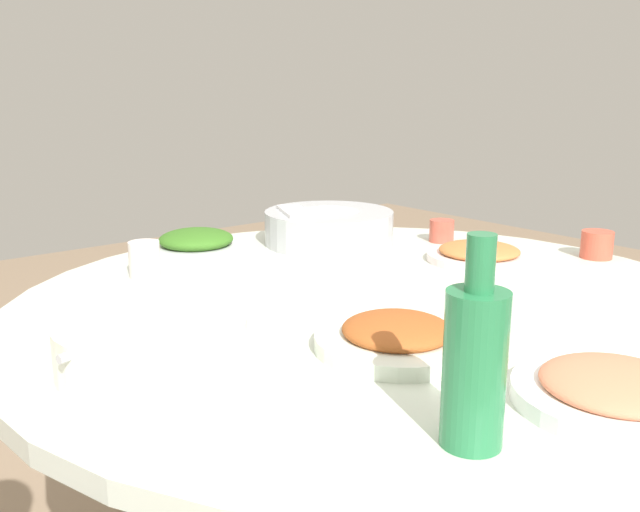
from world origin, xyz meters
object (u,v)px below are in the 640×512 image
Objects in this scene: dish_shrimp at (616,391)px; tea_cup_side at (442,231)px; tea_cup_near at (145,259)px; tea_cup_far at (597,245)px; soup_bowl at (153,345)px; green_bottle at (475,363)px; round_dining_table at (376,364)px; rice_bowl at (329,226)px; dish_tofu_braise at (479,254)px; dish_stirfry at (397,337)px; dish_greens at (196,244)px.

dish_shrimp is 0.90m from tea_cup_side.
tea_cup_far is (-0.85, 0.49, -0.01)m from tea_cup_near.
tea_cup_near is 0.98m from tea_cup_far.
soup_bowl is 4.61× the size of tea_cup_side.
round_dining_table is at bearing -122.58° from green_bottle.
dish_tofu_braise is at bearing 112.83° from rice_bowl.
soup_bowl is 0.35m from dish_stirfry.
dish_stirfry is 0.29m from green_bottle.
soup_bowl reaches higher than dish_shrimp.
tea_cup_near is at bearing -13.12° from tea_cup_side.
dish_shrimp is (-0.08, 0.29, -0.00)m from dish_stirfry.
tea_cup_near is at bearing -79.43° from dish_stirfry.
soup_bowl reaches higher than round_dining_table.
round_dining_table is 0.49m from rice_bowl.
soup_bowl is at bearing 32.75° from rice_bowl.
dish_stirfry is 0.61m from tea_cup_near.
tea_cup_far is (-0.66, -0.40, 0.01)m from dish_shrimp.
round_dining_table is at bearing -126.91° from dish_stirfry.
soup_bowl is (0.67, 0.43, -0.01)m from rice_bowl.
tea_cup_side is (-0.53, 0.28, 0.01)m from dish_greens.
tea_cup_far is at bearing -171.85° from dish_stirfry.
dish_stirfry is 0.75m from tea_cup_far.
green_bottle is (0.65, 0.50, 0.08)m from dish_tofu_braise.
dish_tofu_braise is 3.14× the size of tea_cup_near.
tea_cup_side reaches higher than dish_tofu_braise.
green_bottle reaches higher than tea_cup_far.
soup_bowl reaches higher than tea_cup_far.
soup_bowl reaches higher than tea_cup_side.
dish_tofu_braise is 3.27× the size of tea_cup_far.
round_dining_table is 5.35× the size of dish_shrimp.
round_dining_table is 5.70× the size of green_bottle.
dish_stirfry is at bearing 152.17° from soup_bowl.
tea_cup_near is at bearing -57.87° from round_dining_table.
dish_stirfry is 0.98× the size of dish_shrimp.
dish_stirfry is at bearing 36.07° from tea_cup_side.
tea_cup_side is (-0.73, -0.68, -0.07)m from green_bottle.
tea_cup_far reaches higher than dish_stirfry.
tea_cup_side is (-0.08, -0.18, 0.01)m from dish_tofu_braise.
rice_bowl is at bearing -35.25° from tea_cup_side.
dish_greens is (0.01, -1.01, 0.00)m from dish_shrimp.
tea_cup_side reaches higher than round_dining_table.
dish_shrimp is 1.01m from dish_greens.
tea_cup_far is (-0.87, -0.35, -0.06)m from green_bottle.
tea_cup_near is (0.19, -0.89, 0.02)m from dish_shrimp.
soup_bowl is 0.82m from dish_tofu_braise.
soup_bowl is 1.22× the size of dish_tofu_braise.
green_bottle is at bearing 78.07° from dish_greens.
tea_cup_side is at bearing 152.26° from dish_greens.
dish_greens is 3.99× the size of tea_cup_side.
round_dining_table is 5.82× the size of dish_tofu_braise.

